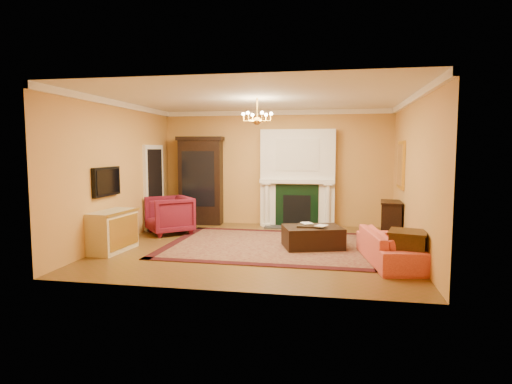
% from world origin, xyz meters
% --- Properties ---
extents(floor, '(6.00, 5.50, 0.02)m').
position_xyz_m(floor, '(0.00, 0.00, -0.01)').
color(floor, brown).
rests_on(floor, ground).
extents(ceiling, '(6.00, 5.50, 0.02)m').
position_xyz_m(ceiling, '(0.00, 0.00, 3.01)').
color(ceiling, white).
rests_on(ceiling, wall_back).
extents(wall_back, '(6.00, 0.02, 3.00)m').
position_xyz_m(wall_back, '(0.00, 2.76, 1.50)').
color(wall_back, '#D2944B').
rests_on(wall_back, floor).
extents(wall_front, '(6.00, 0.02, 3.00)m').
position_xyz_m(wall_front, '(0.00, -2.76, 1.50)').
color(wall_front, '#D2944B').
rests_on(wall_front, floor).
extents(wall_left, '(0.02, 5.50, 3.00)m').
position_xyz_m(wall_left, '(-3.01, 0.00, 1.50)').
color(wall_left, '#D2944B').
rests_on(wall_left, floor).
extents(wall_right, '(0.02, 5.50, 3.00)m').
position_xyz_m(wall_right, '(3.01, 0.00, 1.50)').
color(wall_right, '#D2944B').
rests_on(wall_right, floor).
extents(fireplace, '(1.90, 0.70, 2.50)m').
position_xyz_m(fireplace, '(0.60, 2.57, 1.19)').
color(fireplace, white).
rests_on(fireplace, wall_back).
extents(crown_molding, '(6.00, 5.50, 0.12)m').
position_xyz_m(crown_molding, '(0.00, 0.96, 2.94)').
color(crown_molding, white).
rests_on(crown_molding, ceiling).
extents(doorway, '(0.08, 1.05, 2.10)m').
position_xyz_m(doorway, '(-2.95, 1.70, 1.05)').
color(doorway, white).
rests_on(doorway, wall_left).
extents(tv_panel, '(0.09, 0.95, 0.58)m').
position_xyz_m(tv_panel, '(-2.95, -0.60, 1.35)').
color(tv_panel, black).
rests_on(tv_panel, wall_left).
extents(gilt_mirror, '(0.06, 0.76, 1.05)m').
position_xyz_m(gilt_mirror, '(2.97, 1.40, 1.65)').
color(gilt_mirror, yellow).
rests_on(gilt_mirror, wall_right).
extents(chandelier, '(0.63, 0.55, 0.53)m').
position_xyz_m(chandelier, '(-0.00, 0.00, 2.61)').
color(chandelier, gold).
rests_on(chandelier, ceiling).
extents(oriental_rug, '(4.38, 3.31, 0.02)m').
position_xyz_m(oriental_rug, '(0.27, 0.20, 0.01)').
color(oriental_rug, '#430E16').
rests_on(oriental_rug, floor).
extents(china_cabinet, '(1.14, 0.58, 2.22)m').
position_xyz_m(china_cabinet, '(-1.97, 2.49, 1.11)').
color(china_cabinet, black).
rests_on(china_cabinet, floor).
extents(wingback_armchair, '(1.29, 1.30, 0.98)m').
position_xyz_m(wingback_armchair, '(-2.30, 1.04, 0.49)').
color(wingback_armchair, maroon).
rests_on(wingback_armchair, floor).
extents(pedestal_table, '(0.42, 0.42, 0.75)m').
position_xyz_m(pedestal_table, '(-2.06, 1.44, 0.44)').
color(pedestal_table, black).
rests_on(pedestal_table, floor).
extents(commode, '(0.59, 1.11, 0.80)m').
position_xyz_m(commode, '(-2.73, -0.83, 0.40)').
color(commode, beige).
rests_on(commode, floor).
extents(coral_sofa, '(0.86, 1.99, 0.75)m').
position_xyz_m(coral_sofa, '(2.50, -0.75, 0.38)').
color(coral_sofa, '#EA644A').
rests_on(coral_sofa, floor).
extents(end_table, '(0.66, 0.66, 0.64)m').
position_xyz_m(end_table, '(2.72, -1.25, 0.32)').
color(end_table, '#39230F').
rests_on(end_table, floor).
extents(console_table, '(0.49, 0.77, 0.82)m').
position_xyz_m(console_table, '(2.78, 1.31, 0.41)').
color(console_table, black).
rests_on(console_table, floor).
extents(leather_ottoman, '(1.33, 1.13, 0.42)m').
position_xyz_m(leather_ottoman, '(1.12, 0.13, 0.23)').
color(leather_ottoman, black).
rests_on(leather_ottoman, oriental_rug).
extents(ottoman_tray, '(0.48, 0.37, 0.03)m').
position_xyz_m(ottoman_tray, '(1.05, 0.13, 0.46)').
color(ottoman_tray, black).
rests_on(ottoman_tray, leather_ottoman).
extents(book_a, '(0.19, 0.11, 0.27)m').
position_xyz_m(book_a, '(0.91, 0.18, 0.60)').
color(book_a, gray).
rests_on(book_a, ottoman_tray).
extents(book_b, '(0.19, 0.10, 0.27)m').
position_xyz_m(book_b, '(1.20, 0.05, 0.61)').
color(book_b, gray).
rests_on(book_b, ottoman_tray).
extents(topiary_left, '(0.17, 0.17, 0.45)m').
position_xyz_m(topiary_left, '(-0.06, 2.53, 1.48)').
color(topiary_left, tan).
rests_on(topiary_left, fireplace).
extents(topiary_right, '(0.18, 0.18, 0.48)m').
position_xyz_m(topiary_right, '(1.13, 2.53, 1.49)').
color(topiary_right, tan).
rests_on(topiary_right, fireplace).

